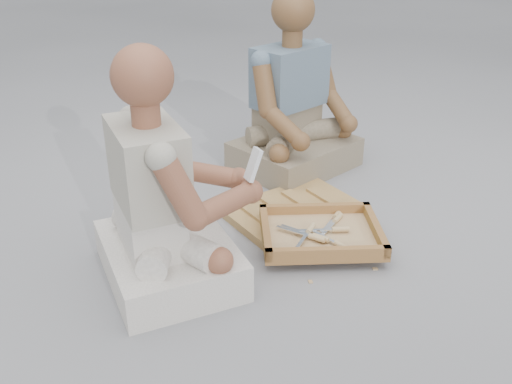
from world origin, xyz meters
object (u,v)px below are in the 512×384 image
object	(u,v)px
tool_tray	(321,234)
craftsman	(164,206)
companion	(294,112)
carved_panel	(292,210)

from	to	relation	value
tool_tray	craftsman	xyz separation A→B (m)	(-0.64, -0.05, 0.24)
companion	craftsman	bearing A→B (deg)	19.51
carved_panel	craftsman	world-z (taller)	craftsman
tool_tray	craftsman	distance (m)	0.68
craftsman	companion	bearing A→B (deg)	128.62
carved_panel	tool_tray	size ratio (longest dim) A/B	1.05
carved_panel	tool_tray	world-z (taller)	tool_tray
craftsman	companion	size ratio (longest dim) A/B	0.95
carved_panel	craftsman	distance (m)	0.76
carved_panel	craftsman	xyz separation A→B (m)	(-0.61, -0.35, 0.28)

